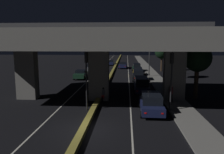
% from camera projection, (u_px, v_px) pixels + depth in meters
% --- Properties ---
extents(ground_plane, '(200.00, 200.00, 0.00)m').
position_uv_depth(ground_plane, '(84.00, 129.00, 15.74)').
color(ground_plane, black).
extents(lane_line_left_inner, '(0.12, 126.00, 0.00)m').
position_uv_depth(lane_line_left_inner, '(99.00, 70.00, 50.48)').
color(lane_line_left_inner, beige).
rests_on(lane_line_left_inner, ground_plane).
extents(lane_line_right_inner, '(0.12, 126.00, 0.00)m').
position_uv_depth(lane_line_right_inner, '(128.00, 70.00, 50.03)').
color(lane_line_right_inner, beige).
rests_on(lane_line_right_inner, ground_plane).
extents(median_divider, '(0.50, 126.00, 0.36)m').
position_uv_depth(median_divider, '(113.00, 69.00, 50.22)').
color(median_divider, olive).
rests_on(median_divider, ground_plane).
extents(sidewalk_right, '(2.47, 126.00, 0.15)m').
position_uv_depth(sidewalk_right, '(153.00, 75.00, 42.80)').
color(sidewalk_right, slate).
rests_on(sidewalk_right, ground_plane).
extents(elevated_overpass, '(23.64, 12.44, 8.30)m').
position_uv_depth(elevated_overpass, '(99.00, 43.00, 23.16)').
color(elevated_overpass, slate).
rests_on(elevated_overpass, ground_plane).
extents(traffic_light_left_of_median, '(0.30, 0.49, 5.57)m').
position_uv_depth(traffic_light_left_of_median, '(86.00, 70.00, 19.81)').
color(traffic_light_left_of_median, black).
rests_on(traffic_light_left_of_median, ground_plane).
extents(traffic_light_right_of_median, '(0.30, 0.49, 5.53)m').
position_uv_depth(traffic_light_right_of_median, '(171.00, 71.00, 19.31)').
color(traffic_light_right_of_median, black).
rests_on(traffic_light_right_of_median, ground_plane).
extents(street_lamp, '(2.78, 0.32, 7.77)m').
position_uv_depth(street_lamp, '(147.00, 52.00, 39.62)').
color(street_lamp, '#2D2D30').
rests_on(street_lamp, ground_plane).
extents(car_dark_blue_lead, '(2.11, 4.62, 1.73)m').
position_uv_depth(car_dark_blue_lead, '(151.00, 103.00, 19.44)').
color(car_dark_blue_lead, '#141938').
rests_on(car_dark_blue_lead, ground_plane).
extents(car_dark_blue_second, '(1.91, 4.78, 1.92)m').
position_uv_depth(car_dark_blue_second, '(141.00, 85.00, 27.49)').
color(car_dark_blue_second, '#141938').
rests_on(car_dark_blue_second, ground_plane).
extents(car_black_third, '(1.97, 4.15, 1.86)m').
position_uv_depth(car_black_third, '(138.00, 75.00, 36.23)').
color(car_black_third, black).
rests_on(car_black_third, ground_plane).
extents(car_taxi_yellow_fourth, '(2.10, 4.07, 1.57)m').
position_uv_depth(car_taxi_yellow_fourth, '(138.00, 71.00, 42.06)').
color(car_taxi_yellow_fourth, gold).
rests_on(car_taxi_yellow_fourth, ground_plane).
extents(car_dark_green_fifth, '(1.92, 4.32, 1.77)m').
position_uv_depth(car_dark_green_fifth, '(137.00, 67.00, 48.08)').
color(car_dark_green_fifth, black).
rests_on(car_dark_green_fifth, ground_plane).
extents(car_dark_blue_sixth, '(2.18, 4.40, 1.50)m').
position_uv_depth(car_dark_blue_sixth, '(123.00, 65.00, 54.17)').
color(car_dark_blue_sixth, '#141938').
rests_on(car_dark_blue_sixth, ground_plane).
extents(car_dark_green_lead_oncoming, '(2.08, 4.33, 1.50)m').
position_uv_depth(car_dark_green_lead_oncoming, '(81.00, 74.00, 38.22)').
color(car_dark_green_lead_oncoming, black).
rests_on(car_dark_green_lead_oncoming, ground_plane).
extents(car_grey_second_oncoming, '(2.12, 4.73, 1.72)m').
position_uv_depth(car_grey_second_oncoming, '(91.00, 67.00, 48.42)').
color(car_grey_second_oncoming, '#515459').
rests_on(car_grey_second_oncoming, ground_plane).
extents(car_dark_blue_third_oncoming, '(2.13, 4.03, 1.39)m').
position_uv_depth(car_dark_blue_third_oncoming, '(110.00, 63.00, 61.88)').
color(car_dark_blue_third_oncoming, '#141938').
rests_on(car_dark_blue_third_oncoming, ground_plane).
extents(motorcycle_red_filtering_near, '(0.34, 1.92, 1.50)m').
position_uv_depth(motorcycle_red_filtering_near, '(103.00, 95.00, 23.38)').
color(motorcycle_red_filtering_near, black).
rests_on(motorcycle_red_filtering_near, ground_plane).
extents(pedestrian_on_sidewalk, '(0.35, 0.35, 1.75)m').
position_uv_depth(pedestrian_on_sidewalk, '(171.00, 93.00, 22.57)').
color(pedestrian_on_sidewalk, black).
rests_on(pedestrian_on_sidewalk, sidewalk_right).
extents(roadside_tree_kerbside_near, '(3.04, 3.04, 6.06)m').
position_uv_depth(roadside_tree_kerbside_near, '(198.00, 59.00, 23.96)').
color(roadside_tree_kerbside_near, '#38281C').
rests_on(roadside_tree_kerbside_near, ground_plane).
extents(roadside_tree_kerbside_mid, '(2.87, 2.87, 6.00)m').
position_uv_depth(roadside_tree_kerbside_mid, '(174.00, 53.00, 37.21)').
color(roadside_tree_kerbside_mid, '#38281C').
rests_on(roadside_tree_kerbside_mid, ground_plane).
extents(roadside_tree_kerbside_far, '(3.16, 3.16, 5.91)m').
position_uv_depth(roadside_tree_kerbside_far, '(162.00, 52.00, 47.93)').
color(roadside_tree_kerbside_far, '#2D2116').
rests_on(roadside_tree_kerbside_far, ground_plane).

